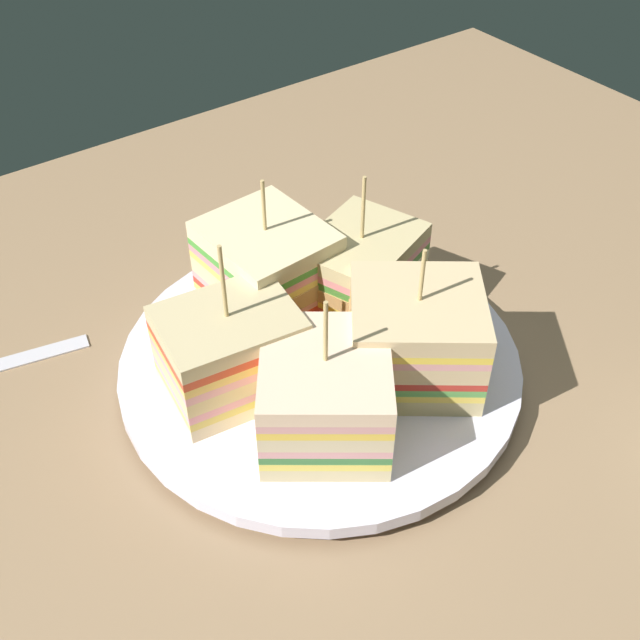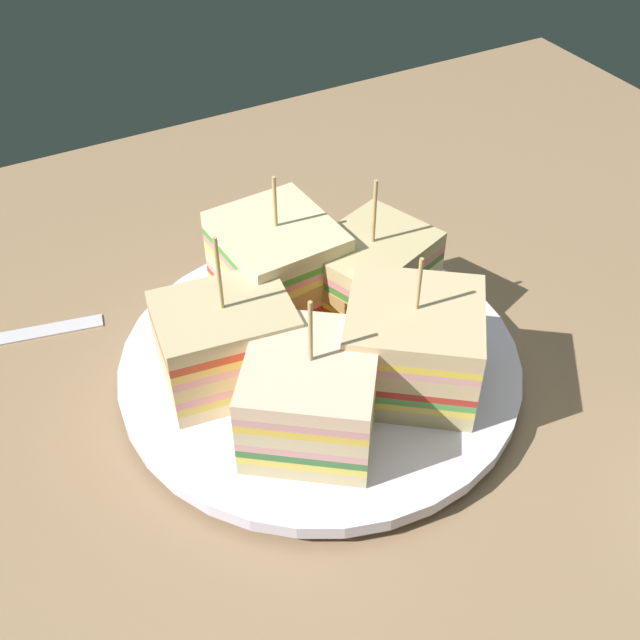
# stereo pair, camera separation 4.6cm
# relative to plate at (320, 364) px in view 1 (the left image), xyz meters

# --- Properties ---
(ground_plane) EXTENTS (0.96, 0.71, 0.02)m
(ground_plane) POSITION_rel_plate_xyz_m (0.00, 0.00, -0.02)
(ground_plane) COLOR #937453
(plate) EXTENTS (0.25, 0.25, 0.02)m
(plate) POSITION_rel_plate_xyz_m (0.00, 0.00, 0.00)
(plate) COLOR white
(plate) RESTS_ON ground_plane
(sandwich_wedge_0) EXTENTS (0.10, 0.10, 0.09)m
(sandwich_wedge_0) POSITION_rel_plate_xyz_m (0.04, -0.04, 0.04)
(sandwich_wedge_0) COLOR #D8C186
(sandwich_wedge_0) RESTS_ON plate
(sandwich_wedge_1) EXTENTS (0.09, 0.08, 0.10)m
(sandwich_wedge_1) POSITION_rel_plate_xyz_m (0.05, 0.03, 0.03)
(sandwich_wedge_1) COLOR #DDC083
(sandwich_wedge_1) RESTS_ON plate
(sandwich_wedge_2) EXTENTS (0.07, 0.08, 0.10)m
(sandwich_wedge_2) POSITION_rel_plate_xyz_m (-0.00, 0.06, 0.04)
(sandwich_wedge_2) COLOR beige
(sandwich_wedge_2) RESTS_ON plate
(sandwich_wedge_3) EXTENTS (0.08, 0.07, 0.10)m
(sandwich_wedge_3) POSITION_rel_plate_xyz_m (-0.06, 0.01, 0.03)
(sandwich_wedge_3) COLOR beige
(sandwich_wedge_3) RESTS_ON plate
(sandwich_wedge_4) EXTENTS (0.10, 0.10, 0.09)m
(sandwich_wedge_4) POSITION_rel_plate_xyz_m (-0.03, -0.05, 0.03)
(sandwich_wedge_4) COLOR beige
(sandwich_wedge_4) RESTS_ON plate
(chip_pile) EXTENTS (0.07, 0.07, 0.02)m
(chip_pile) POSITION_rel_plate_xyz_m (0.00, 0.01, 0.01)
(chip_pile) COLOR #E4CB72
(chip_pile) RESTS_ON plate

